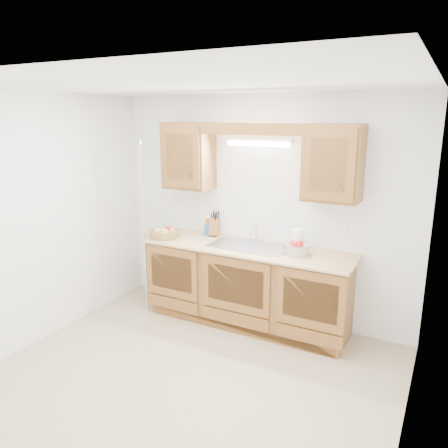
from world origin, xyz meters
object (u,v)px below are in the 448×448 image
Objects in this scene: paper_towel at (298,241)px; apple_bowl at (296,248)px; fruit_basket at (164,233)px; knife_block at (214,226)px.

paper_towel reaches higher than apple_bowl.
apple_bowl reaches higher than fruit_basket.
knife_block is at bearing 33.53° from fruit_basket.
apple_bowl is (0.00, -0.05, -0.06)m from paper_towel.
knife_block is (0.49, 0.32, 0.06)m from fruit_basket.
paper_towel is 0.82× the size of apple_bowl.
paper_towel is (1.57, 0.16, 0.07)m from fruit_basket.
paper_towel is at bearing 91.88° from apple_bowl.
knife_block is at bearing 171.15° from paper_towel.
paper_towel is at bearing 5.70° from fruit_basket.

